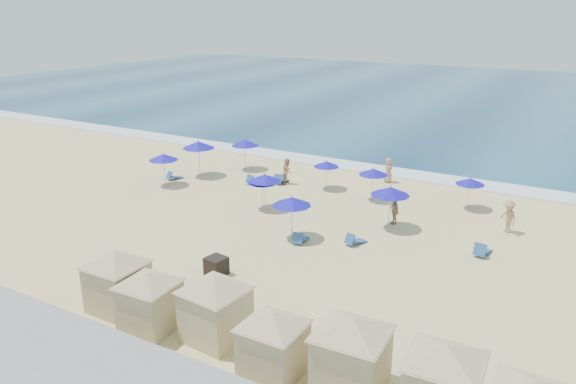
% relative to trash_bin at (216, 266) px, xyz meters
% --- Properties ---
extents(ground, '(160.00, 160.00, 0.00)m').
position_rel_trash_bin_xyz_m(ground, '(1.14, 4.92, -0.44)').
color(ground, '#D4C386').
rests_on(ground, ground).
extents(ocean, '(160.00, 80.00, 0.06)m').
position_rel_trash_bin_xyz_m(ocean, '(1.14, 59.92, -0.41)').
color(ocean, navy).
rests_on(ocean, ground).
extents(surf_line, '(160.00, 2.50, 0.08)m').
position_rel_trash_bin_xyz_m(surf_line, '(1.14, 20.42, -0.40)').
color(surf_line, white).
rests_on(surf_line, ground).
extents(seawall, '(160.00, 6.10, 1.22)m').
position_rel_trash_bin_xyz_m(seawall, '(1.14, -8.58, 0.21)').
color(seawall, gray).
rests_on(seawall, ground).
extents(trash_bin, '(1.01, 1.01, 0.89)m').
position_rel_trash_bin_xyz_m(trash_bin, '(0.00, 0.00, 0.00)').
color(trash_bin, black).
rests_on(trash_bin, ground).
extents(cabana_0, '(4.47, 4.47, 2.81)m').
position_rel_trash_bin_xyz_m(cabana_0, '(-1.62, -4.55, 1.16)').
color(cabana_0, tan).
rests_on(cabana_0, ground).
extents(cabana_1, '(4.22, 4.22, 2.65)m').
position_rel_trash_bin_xyz_m(cabana_1, '(0.57, -4.99, 1.07)').
color(cabana_1, tan).
rests_on(cabana_1, ground).
extents(cabana_2, '(4.51, 4.51, 2.84)m').
position_rel_trash_bin_xyz_m(cabana_2, '(3.22, -4.29, 1.18)').
color(cabana_2, tan).
rests_on(cabana_2, ground).
extents(cabana_3, '(4.18, 4.18, 2.62)m').
position_rel_trash_bin_xyz_m(cabana_3, '(6.24, -5.05, 1.06)').
color(cabana_3, tan).
rests_on(cabana_3, ground).
extents(cabana_4, '(4.67, 4.67, 2.93)m').
position_rel_trash_bin_xyz_m(cabana_4, '(8.87, -4.48, 1.24)').
color(cabana_4, tan).
rests_on(cabana_4, ground).
extents(cabana_5, '(4.63, 4.63, 2.91)m').
position_rel_trash_bin_xyz_m(cabana_5, '(11.86, -4.43, 1.22)').
color(cabana_5, tan).
rests_on(cabana_5, ground).
extents(umbrella_0, '(2.39, 2.39, 2.72)m').
position_rel_trash_bin_xyz_m(umbrella_0, '(-10.90, 12.45, 1.91)').
color(umbrella_0, '#A5A8AD').
rests_on(umbrella_0, ground).
extents(umbrella_1, '(2.07, 2.07, 2.36)m').
position_rel_trash_bin_xyz_m(umbrella_1, '(-11.56, 9.38, 1.60)').
color(umbrella_1, '#A5A8AD').
rests_on(umbrella_1, ground).
extents(umbrella_2, '(2.12, 2.12, 2.42)m').
position_rel_trash_bin_xyz_m(umbrella_2, '(-8.91, 15.59, 1.65)').
color(umbrella_2, '#A5A8AD').
rests_on(umbrella_2, ground).
extents(umbrella_3, '(1.89, 1.89, 2.15)m').
position_rel_trash_bin_xyz_m(umbrella_3, '(-3.01, 8.78, 1.42)').
color(umbrella_3, '#A5A8AD').
rests_on(umbrella_3, ground).
extents(umbrella_4, '(1.80, 1.80, 2.04)m').
position_rel_trash_bin_xyz_m(umbrella_4, '(-1.34, 14.33, 1.33)').
color(umbrella_4, '#A5A8AD').
rests_on(umbrella_4, ground).
extents(umbrella_5, '(2.03, 2.03, 2.31)m').
position_rel_trash_bin_xyz_m(umbrella_5, '(-2.86, 8.87, 1.56)').
color(umbrella_5, '#A5A8AD').
rests_on(umbrella_5, ground).
extents(umbrella_6, '(2.14, 2.14, 2.44)m').
position_rel_trash_bin_xyz_m(umbrella_6, '(0.89, 5.63, 1.67)').
color(umbrella_6, '#A5A8AD').
rests_on(umbrella_6, ground).
extents(umbrella_7, '(1.93, 1.93, 2.19)m').
position_rel_trash_bin_xyz_m(umbrella_7, '(2.32, 13.76, 1.46)').
color(umbrella_7, '#A5A8AD').
rests_on(umbrella_7, ground).
extents(umbrella_8, '(2.23, 2.23, 2.54)m').
position_rel_trash_bin_xyz_m(umbrella_8, '(4.95, 9.67, 1.76)').
color(umbrella_8, '#A5A8AD').
rests_on(umbrella_8, ground).
extents(umbrella_9, '(1.81, 1.81, 2.06)m').
position_rel_trash_bin_xyz_m(umbrella_9, '(8.14, 15.17, 1.34)').
color(umbrella_9, '#A5A8AD').
rests_on(umbrella_9, ground).
extents(beach_chair_0, '(0.91, 1.32, 0.67)m').
position_rel_trash_bin_xyz_m(beach_chair_0, '(-11.96, 10.70, -0.21)').
color(beach_chair_0, '#254E8A').
rests_on(beach_chair_0, ground).
extents(beach_chair_1, '(0.84, 1.41, 0.72)m').
position_rel_trash_bin_xyz_m(beach_chair_1, '(-6.33, 12.74, -0.19)').
color(beach_chair_1, '#254E8A').
rests_on(beach_chair_1, ground).
extents(beach_chair_2, '(0.67, 1.42, 0.77)m').
position_rel_trash_bin_xyz_m(beach_chair_2, '(-4.68, 13.78, -0.18)').
color(beach_chair_2, '#254E8A').
rests_on(beach_chair_2, ground).
extents(beach_chair_3, '(0.73, 1.33, 0.70)m').
position_rel_trash_bin_xyz_m(beach_chair_3, '(1.60, 5.25, -0.20)').
color(beach_chair_3, '#254E8A').
rests_on(beach_chair_3, ground).
extents(beach_chair_4, '(0.99, 1.38, 0.69)m').
position_rel_trash_bin_xyz_m(beach_chair_4, '(4.21, 6.51, -0.20)').
color(beach_chair_4, '#254E8A').
rests_on(beach_chair_4, ground).
extents(beach_chair_5, '(0.77, 1.43, 0.76)m').
position_rel_trash_bin_xyz_m(beach_chair_5, '(10.39, 8.51, -0.18)').
color(beach_chair_5, '#254E8A').
rests_on(beach_chair_5, ground).
extents(beachgoer_0, '(0.87, 1.02, 1.84)m').
position_rel_trash_bin_xyz_m(beachgoer_0, '(-4.24, 14.00, 0.48)').
color(beachgoer_0, tan).
rests_on(beachgoer_0, ground).
extents(beachgoer_1, '(0.95, 0.93, 1.60)m').
position_rel_trash_bin_xyz_m(beachgoer_1, '(5.00, 10.41, 0.36)').
color(beachgoer_1, tan).
rests_on(beachgoer_1, ground).
extents(beachgoer_2, '(1.35, 1.37, 1.89)m').
position_rel_trash_bin_xyz_m(beachgoer_2, '(10.93, 12.33, 0.50)').
color(beachgoer_2, tan).
rests_on(beachgoer_2, ground).
extents(beachgoer_3, '(1.01, 1.03, 1.80)m').
position_rel_trash_bin_xyz_m(beachgoer_3, '(1.84, 17.92, 0.45)').
color(beachgoer_3, tan).
rests_on(beachgoer_3, ground).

